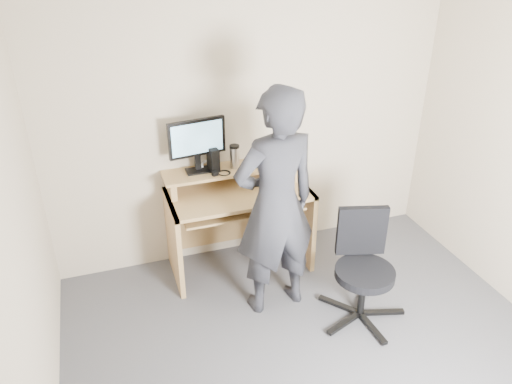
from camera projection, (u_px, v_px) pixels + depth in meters
ground at (331, 380)px, 3.38m from camera, size 3.50×3.50×0.00m
back_wall at (250, 122)px, 4.26m from camera, size 3.50×0.02×2.50m
desk at (237, 209)px, 4.35m from camera, size 1.20×0.60×0.91m
monitor at (197, 141)px, 4.04m from camera, size 0.48×0.14×0.46m
external_drive at (213, 159)px, 4.15m from camera, size 0.09×0.14×0.20m
travel_mug at (235, 158)px, 4.20m from camera, size 0.10×0.10×0.18m
smartphone at (258, 164)px, 4.29m from camera, size 0.09×0.14×0.01m
charger at (215, 174)px, 4.10m from camera, size 0.05×0.05×0.03m
headphones at (210, 166)px, 4.25m from camera, size 0.19×0.19×0.06m
keyboard at (244, 206)px, 4.16m from camera, size 0.47×0.19×0.03m
mouse at (274, 190)px, 4.18m from camera, size 0.11×0.08×0.04m
office_chair at (363, 263)px, 3.78m from camera, size 0.68×0.66×0.86m
person at (276, 205)px, 3.67m from camera, size 0.71×0.52×1.82m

